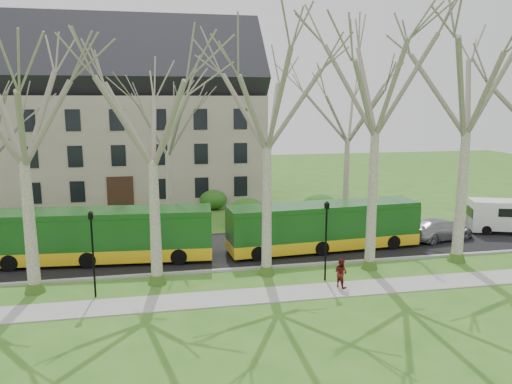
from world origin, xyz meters
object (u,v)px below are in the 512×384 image
Objects in this scene: bus_follow at (324,226)px; pedestrian_b at (341,273)px; sedan at (440,229)px; bus_lead at (102,235)px; van_a at (509,217)px.

bus_follow reaches higher than pedestrian_b.
sedan is 3.29× the size of pedestrian_b.
bus_lead reaches higher than bus_follow.
pedestrian_b is (-1.27, -6.52, -0.80)m from bus_follow.
pedestrian_b is at bearing -105.10° from bus_follow.
bus_lead is 14.35m from pedestrian_b.
bus_lead is 13.88m from bus_follow.
bus_follow is (13.87, -0.27, -0.07)m from bus_lead.
van_a is 17.73m from pedestrian_b.
van_a is at bearing -93.11° from pedestrian_b.
bus_follow reaches higher than sedan.
bus_follow reaches higher than van_a.
sedan is at bearing 5.37° from bus_lead.
bus_follow is 8.14× the size of pedestrian_b.
bus_lead is at bearing 32.31° from pedestrian_b.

